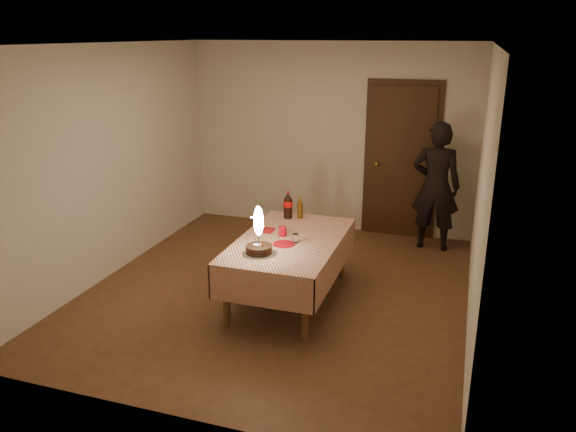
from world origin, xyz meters
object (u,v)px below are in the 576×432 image
object	(u,v)px
birthday_cake	(259,241)
clear_cup	(296,238)
red_plate	(284,244)
photographer	(436,186)
dining_table	(290,248)
red_cup	(283,231)
cola_bottle	(288,205)
amber_bottle_left	(300,208)

from	to	relation	value
birthday_cake	clear_cup	xyz separation A→B (m)	(0.24, 0.40, -0.09)
birthday_cake	red_plate	size ratio (longest dim) A/B	2.16
red_plate	photographer	distance (m)	2.55
red_plate	photographer	world-z (taller)	photographer
dining_table	clear_cup	distance (m)	0.18
birthday_cake	red_cup	size ratio (longest dim) A/B	4.76
birthday_cake	cola_bottle	distance (m)	1.12
birthday_cake	photographer	distance (m)	2.89
dining_table	amber_bottle_left	size ratio (longest dim) A/B	6.75
cola_bottle	red_plate	bearing A→B (deg)	-74.73
red_plate	red_cup	xyz separation A→B (m)	(-0.09, 0.23, 0.05)
amber_bottle_left	clear_cup	bearing A→B (deg)	-76.25
cola_bottle	photographer	xyz separation A→B (m)	(1.54, 1.37, 0.00)
cola_bottle	amber_bottle_left	bearing A→B (deg)	18.82
dining_table	birthday_cake	xyz separation A→B (m)	(-0.16, -0.46, 0.22)
red_plate	cola_bottle	distance (m)	0.85
red_cup	amber_bottle_left	distance (m)	0.63
birthday_cake	clear_cup	bearing A→B (deg)	58.50
clear_cup	amber_bottle_left	size ratio (longest dim) A/B	0.35
dining_table	cola_bottle	world-z (taller)	cola_bottle
red_plate	photographer	size ratio (longest dim) A/B	0.13
red_cup	amber_bottle_left	bearing A→B (deg)	90.03
red_plate	red_cup	bearing A→B (deg)	111.48
red_cup	photographer	size ratio (longest dim) A/B	0.06
birthday_cake	amber_bottle_left	bearing A→B (deg)	87.24
birthday_cake	photographer	bearing A→B (deg)	59.55
dining_table	red_cup	xyz separation A→B (m)	(-0.10, 0.07, 0.14)
dining_table	clear_cup	xyz separation A→B (m)	(0.09, -0.07, 0.14)
cola_bottle	photographer	size ratio (longest dim) A/B	0.19
dining_table	red_cup	distance (m)	0.19
red_plate	red_cup	world-z (taller)	red_cup
dining_table	clear_cup	world-z (taller)	clear_cup
red_plate	cola_bottle	xyz separation A→B (m)	(-0.22, 0.81, 0.15)
cola_bottle	amber_bottle_left	size ratio (longest dim) A/B	1.25
red_cup	cola_bottle	xyz separation A→B (m)	(-0.13, 0.58, 0.10)
photographer	dining_table	bearing A→B (deg)	-122.80
red_plate	clear_cup	size ratio (longest dim) A/B	2.44
birthday_cake	dining_table	bearing A→B (deg)	71.22
dining_table	cola_bottle	size ratio (longest dim) A/B	5.42
red_plate	amber_bottle_left	bearing A→B (deg)	96.11
birthday_cake	amber_bottle_left	distance (m)	1.16
birthday_cake	amber_bottle_left	world-z (taller)	birthday_cake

